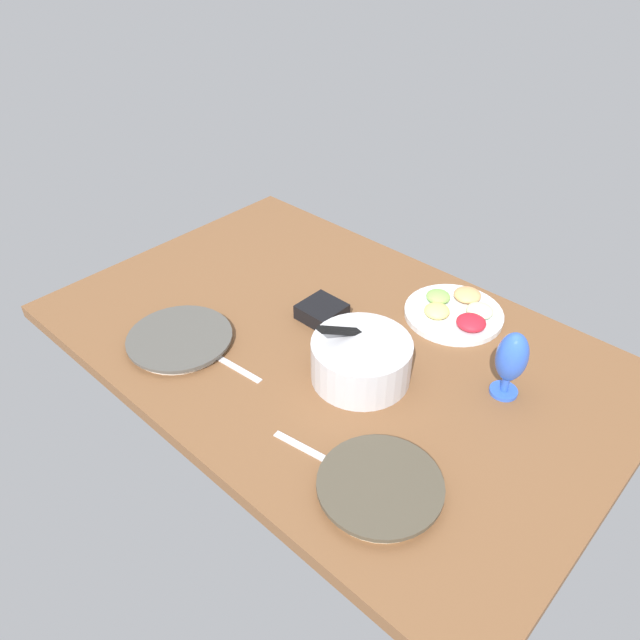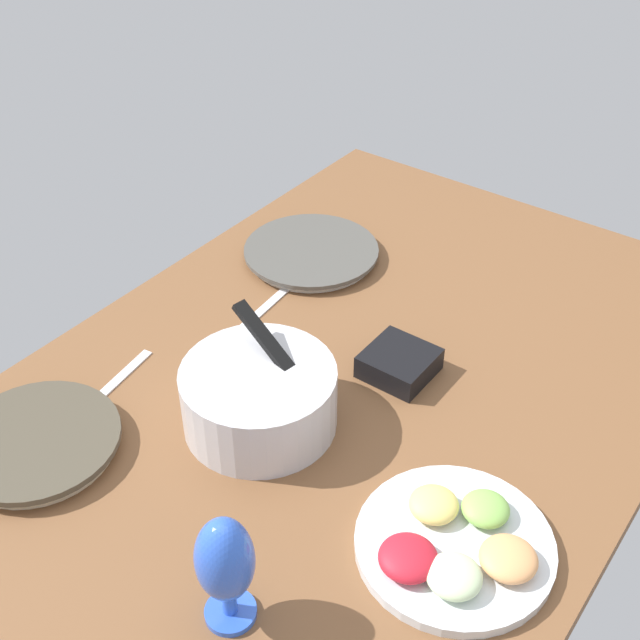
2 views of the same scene
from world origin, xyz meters
The scene contains 9 objects.
ground_plane centered at (0.00, 0.00, -2.00)cm, with size 160.00×104.00×4.00cm, color brown.
dinner_plate_left centered at (-42.12, 31.02, 1.54)cm, with size 27.27×27.27×2.97cm.
dinner_plate_right centered at (30.19, 29.58, 1.26)cm, with size 29.34×29.34×2.42cm.
mixing_bowl centered at (-15.61, 5.86, 6.15)cm, with size 25.93×25.93×18.05cm.
fruit_platter centered at (-19.46, -33.56, 1.89)cm, with size 29.02×29.02×5.12cm.
hurricane_glass_blue centered at (-46.13, -14.29, 11.16)cm, with size 7.81×7.81×18.92cm.
square_bowl_black centered at (9.19, -6.11, 2.51)cm, with size 11.81×11.81×4.51cm.
fork_by_left_plate centered at (-22.76, 33.38, 0.30)cm, with size 18.00×1.80×0.60cm, color silver.
fork_by_right_plate centered at (10.92, 25.97, 0.30)cm, with size 18.00×1.80×0.60cm, color silver.
Camera 2 is at (-90.32, -61.93, 99.34)cm, focal length 46.34 mm.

